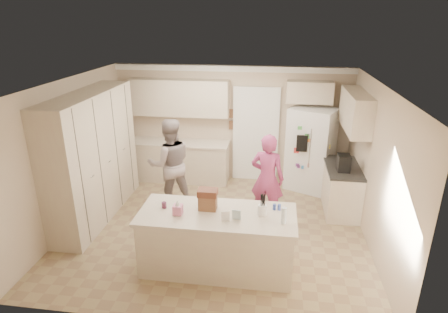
# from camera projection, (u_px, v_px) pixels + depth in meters

# --- Properties ---
(floor) EXTENTS (5.20, 4.60, 0.02)m
(floor) POSITION_uv_depth(u_px,v_px,m) (216.00, 228.00, 6.77)
(floor) COLOR #8F7C56
(floor) RESTS_ON ground
(ceiling) EXTENTS (5.20, 4.60, 0.02)m
(ceiling) POSITION_uv_depth(u_px,v_px,m) (215.00, 83.00, 5.84)
(ceiling) COLOR white
(ceiling) RESTS_ON wall_back
(wall_back) EXTENTS (5.20, 0.02, 2.60)m
(wall_back) POSITION_uv_depth(u_px,v_px,m) (232.00, 124.00, 8.45)
(wall_back) COLOR beige
(wall_back) RESTS_ON ground
(wall_front) EXTENTS (5.20, 0.02, 2.60)m
(wall_front) POSITION_uv_depth(u_px,v_px,m) (182.00, 236.00, 4.17)
(wall_front) COLOR beige
(wall_front) RESTS_ON ground
(wall_left) EXTENTS (0.02, 4.60, 2.60)m
(wall_left) POSITION_uv_depth(u_px,v_px,m) (71.00, 153.00, 6.65)
(wall_left) COLOR beige
(wall_left) RESTS_ON ground
(wall_right) EXTENTS (0.02, 4.60, 2.60)m
(wall_right) POSITION_uv_depth(u_px,v_px,m) (376.00, 169.00, 5.97)
(wall_right) COLOR beige
(wall_right) RESTS_ON ground
(crown_back) EXTENTS (5.20, 0.08, 0.12)m
(crown_back) POSITION_uv_depth(u_px,v_px,m) (232.00, 69.00, 7.96)
(crown_back) COLOR white
(crown_back) RESTS_ON wall_back
(pantry_bank) EXTENTS (0.60, 2.60, 2.35)m
(pantry_bank) POSITION_uv_depth(u_px,v_px,m) (93.00, 157.00, 6.84)
(pantry_bank) COLOR beige
(pantry_bank) RESTS_ON floor
(back_base_cab) EXTENTS (2.20, 0.60, 0.88)m
(back_base_cab) POSITION_uv_depth(u_px,v_px,m) (180.00, 162.00, 8.61)
(back_base_cab) COLOR beige
(back_base_cab) RESTS_ON floor
(back_countertop) EXTENTS (2.24, 0.63, 0.04)m
(back_countertop) POSITION_uv_depth(u_px,v_px,m) (179.00, 143.00, 8.44)
(back_countertop) COLOR beige
(back_countertop) RESTS_ON back_base_cab
(back_upper_cab) EXTENTS (2.20, 0.35, 0.80)m
(back_upper_cab) POSITION_uv_depth(u_px,v_px,m) (179.00, 98.00, 8.21)
(back_upper_cab) COLOR beige
(back_upper_cab) RESTS_ON wall_back
(doorway_opening) EXTENTS (0.90, 0.06, 2.10)m
(doorway_opening) POSITION_uv_depth(u_px,v_px,m) (256.00, 136.00, 8.44)
(doorway_opening) COLOR black
(doorway_opening) RESTS_ON floor
(doorway_casing) EXTENTS (1.02, 0.03, 2.22)m
(doorway_casing) POSITION_uv_depth(u_px,v_px,m) (256.00, 136.00, 8.40)
(doorway_casing) COLOR white
(doorway_casing) RESTS_ON floor
(wall_frame_upper) EXTENTS (0.15, 0.02, 0.20)m
(wall_frame_upper) POSITION_uv_depth(u_px,v_px,m) (232.00, 113.00, 8.32)
(wall_frame_upper) COLOR brown
(wall_frame_upper) RESTS_ON wall_back
(wall_frame_lower) EXTENTS (0.15, 0.02, 0.20)m
(wall_frame_lower) POSITION_uv_depth(u_px,v_px,m) (232.00, 125.00, 8.41)
(wall_frame_lower) COLOR brown
(wall_frame_lower) RESTS_ON wall_back
(refrigerator) EXTENTS (1.11, 1.01, 1.80)m
(refrigerator) POSITION_uv_depth(u_px,v_px,m) (311.00, 150.00, 8.02)
(refrigerator) COLOR white
(refrigerator) RESTS_ON floor
(fridge_seam) EXTENTS (0.02, 0.02, 1.78)m
(fridge_seam) POSITION_uv_depth(u_px,v_px,m) (312.00, 155.00, 7.69)
(fridge_seam) COLOR gray
(fridge_seam) RESTS_ON refrigerator
(fridge_dispenser) EXTENTS (0.22, 0.03, 0.35)m
(fridge_dispenser) POSITION_uv_depth(u_px,v_px,m) (302.00, 143.00, 7.62)
(fridge_dispenser) COLOR black
(fridge_dispenser) RESTS_ON refrigerator
(fridge_handle_l) EXTENTS (0.02, 0.02, 0.85)m
(fridge_handle_l) POSITION_uv_depth(u_px,v_px,m) (310.00, 149.00, 7.63)
(fridge_handle_l) COLOR silver
(fridge_handle_l) RESTS_ON refrigerator
(fridge_handle_r) EXTENTS (0.02, 0.02, 0.85)m
(fridge_handle_r) POSITION_uv_depth(u_px,v_px,m) (315.00, 149.00, 7.61)
(fridge_handle_r) COLOR silver
(fridge_handle_r) RESTS_ON refrigerator
(over_fridge_cab) EXTENTS (0.95, 0.35, 0.45)m
(over_fridge_cab) POSITION_uv_depth(u_px,v_px,m) (310.00, 92.00, 7.78)
(over_fridge_cab) COLOR beige
(over_fridge_cab) RESTS_ON wall_back
(right_base_cab) EXTENTS (0.60, 1.20, 0.88)m
(right_base_cab) POSITION_uv_depth(u_px,v_px,m) (341.00, 189.00, 7.24)
(right_base_cab) COLOR beige
(right_base_cab) RESTS_ON floor
(right_countertop) EXTENTS (0.63, 1.24, 0.04)m
(right_countertop) POSITION_uv_depth(u_px,v_px,m) (343.00, 167.00, 7.08)
(right_countertop) COLOR #2D2B28
(right_countertop) RESTS_ON right_base_cab
(right_upper_cab) EXTENTS (0.35, 1.50, 0.70)m
(right_upper_cab) POSITION_uv_depth(u_px,v_px,m) (355.00, 111.00, 6.87)
(right_upper_cab) COLOR beige
(right_upper_cab) RESTS_ON wall_right
(coffee_maker) EXTENTS (0.22, 0.28, 0.30)m
(coffee_maker) POSITION_uv_depth(u_px,v_px,m) (344.00, 163.00, 6.84)
(coffee_maker) COLOR black
(coffee_maker) RESTS_ON right_countertop
(island_base) EXTENTS (2.20, 0.90, 0.88)m
(island_base) POSITION_uv_depth(u_px,v_px,m) (217.00, 242.00, 5.57)
(island_base) COLOR beige
(island_base) RESTS_ON floor
(island_top) EXTENTS (2.28, 0.96, 0.05)m
(island_top) POSITION_uv_depth(u_px,v_px,m) (217.00, 215.00, 5.41)
(island_top) COLOR beige
(island_top) RESTS_ON island_base
(utensil_crock) EXTENTS (0.13, 0.13, 0.15)m
(utensil_crock) POSITION_uv_depth(u_px,v_px,m) (262.00, 210.00, 5.33)
(utensil_crock) COLOR white
(utensil_crock) RESTS_ON island_top
(tissue_box) EXTENTS (0.13, 0.13, 0.14)m
(tissue_box) POSITION_uv_depth(u_px,v_px,m) (178.00, 210.00, 5.35)
(tissue_box) COLOR pink
(tissue_box) RESTS_ON island_top
(tissue_plume) EXTENTS (0.08, 0.08, 0.08)m
(tissue_plume) POSITION_uv_depth(u_px,v_px,m) (178.00, 203.00, 5.31)
(tissue_plume) COLOR white
(tissue_plume) RESTS_ON tissue_box
(dollhouse_body) EXTENTS (0.26, 0.18, 0.22)m
(dollhouse_body) POSITION_uv_depth(u_px,v_px,m) (208.00, 202.00, 5.47)
(dollhouse_body) COLOR brown
(dollhouse_body) RESTS_ON island_top
(dollhouse_roof) EXTENTS (0.28, 0.20, 0.10)m
(dollhouse_roof) POSITION_uv_depth(u_px,v_px,m) (208.00, 193.00, 5.41)
(dollhouse_roof) COLOR #592D1E
(dollhouse_roof) RESTS_ON dollhouse_body
(jam_jar) EXTENTS (0.07, 0.07, 0.09)m
(jam_jar) POSITION_uv_depth(u_px,v_px,m) (164.00, 205.00, 5.53)
(jam_jar) COLOR #59263F
(jam_jar) RESTS_ON island_top
(greeting_card_a) EXTENTS (0.12, 0.06, 0.16)m
(greeting_card_a) POSITION_uv_depth(u_px,v_px,m) (225.00, 216.00, 5.16)
(greeting_card_a) COLOR white
(greeting_card_a) RESTS_ON island_top
(greeting_card_b) EXTENTS (0.12, 0.05, 0.16)m
(greeting_card_b) POSITION_uv_depth(u_px,v_px,m) (236.00, 215.00, 5.19)
(greeting_card_b) COLOR silver
(greeting_card_b) RESTS_ON island_top
(water_bottle) EXTENTS (0.07, 0.07, 0.24)m
(water_bottle) POSITION_uv_depth(u_px,v_px,m) (284.00, 216.00, 5.09)
(water_bottle) COLOR silver
(water_bottle) RESTS_ON island_top
(shaker_salt) EXTENTS (0.05, 0.05, 0.09)m
(shaker_salt) POSITION_uv_depth(u_px,v_px,m) (274.00, 207.00, 5.48)
(shaker_salt) COLOR #31469E
(shaker_salt) RESTS_ON island_top
(shaker_pepper) EXTENTS (0.05, 0.05, 0.09)m
(shaker_pepper) POSITION_uv_depth(u_px,v_px,m) (279.00, 207.00, 5.47)
(shaker_pepper) COLOR #31469E
(shaker_pepper) RESTS_ON island_top
(teen_boy) EXTENTS (1.07, 0.97, 1.80)m
(teen_boy) POSITION_uv_depth(u_px,v_px,m) (170.00, 164.00, 7.25)
(teen_boy) COLOR gray
(teen_boy) RESTS_ON floor
(teen_girl) EXTENTS (0.68, 0.52, 1.67)m
(teen_girl) POSITION_uv_depth(u_px,v_px,m) (267.00, 178.00, 6.76)
(teen_girl) COLOR #C34083
(teen_girl) RESTS_ON floor
(fridge_magnets) EXTENTS (0.76, 0.02, 1.44)m
(fridge_magnets) POSITION_uv_depth(u_px,v_px,m) (312.00, 155.00, 7.68)
(fridge_magnets) COLOR tan
(fridge_magnets) RESTS_ON refrigerator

